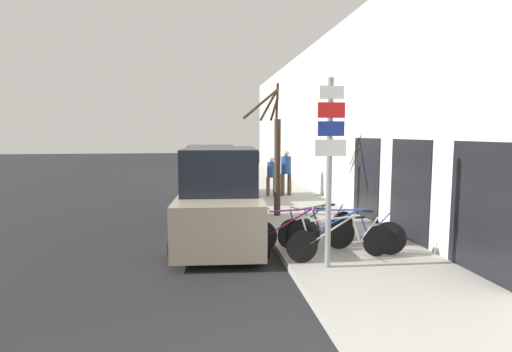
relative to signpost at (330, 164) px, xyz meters
The scene contains 13 objects.
ground_plane 7.63m from the signpost, 103.35° to the left, with size 80.00×80.00×0.00m, color black.
sidewalk_curb 10.18m from the signpost, 84.79° to the left, with size 3.20×32.00×0.15m.
building_facade 10.28m from the signpost, 74.93° to the left, with size 0.23×32.00×6.50m.
signpost is the anchor object (origin of this frame).
bicycle_0 1.68m from the signpost, 46.09° to the left, with size 2.26×0.45×0.88m.
bicycle_1 1.88m from the signpost, 51.50° to the left, with size 2.34×0.80×0.95m.
bicycle_2 1.93m from the signpost, 101.68° to the left, with size 2.41×0.44×0.93m.
bicycle_3 2.31m from the signpost, 79.86° to the left, with size 2.04×0.98×0.89m.
parked_car_0 3.45m from the signpost, 124.74° to the left, with size 2.34×4.91×2.31m.
parked_car_1 8.77m from the signpost, 103.01° to the left, with size 2.12×4.16×2.20m.
pedestrian_near 8.62m from the signpost, 86.98° to the left, with size 0.41×0.35×1.57m.
pedestrian_far 8.75m from the signpost, 82.95° to the left, with size 0.46×0.40×1.82m.
street_tree 4.86m from the signpost, 90.94° to the left, with size 1.30×1.66×4.00m.
Camera 1 is at (-0.64, -2.95, 2.66)m, focal length 28.00 mm.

